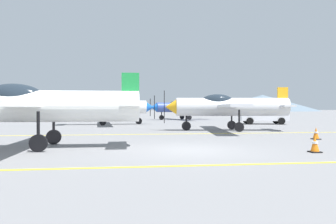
# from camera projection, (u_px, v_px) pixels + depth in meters

# --- Properties ---
(ground_plane) EXTENTS (400.00, 400.00, 0.00)m
(ground_plane) POSITION_uv_depth(u_px,v_px,m) (191.00, 150.00, 11.71)
(ground_plane) COLOR slate
(apron_line_near) EXTENTS (80.00, 0.16, 0.01)m
(apron_line_near) POSITION_uv_depth(u_px,v_px,m) (214.00, 165.00, 8.65)
(apron_line_near) COLOR yellow
(apron_line_near) RESTS_ON ground_plane
(apron_line_far) EXTENTS (80.00, 0.16, 0.01)m
(apron_line_far) POSITION_uv_depth(u_px,v_px,m) (166.00, 134.00, 18.92)
(apron_line_far) COLOR yellow
(apron_line_far) RESTS_ON ground_plane
(airplane_near) EXTENTS (8.37, 9.67, 2.91)m
(airplane_near) POSITION_uv_depth(u_px,v_px,m) (32.00, 105.00, 12.36)
(airplane_near) COLOR white
(airplane_near) RESTS_ON ground_plane
(airplane_mid) EXTENTS (8.49, 9.74, 2.91)m
(airplane_mid) POSITION_uv_depth(u_px,v_px,m) (227.00, 106.00, 21.89)
(airplane_mid) COLOR silver
(airplane_mid) RESTS_ON ground_plane
(airplane_far) EXTENTS (8.46, 9.73, 2.91)m
(airplane_far) POSITION_uv_depth(u_px,v_px,m) (109.00, 107.00, 29.64)
(airplane_far) COLOR white
(airplane_far) RESTS_ON ground_plane
(airplane_back) EXTENTS (8.51, 9.70, 2.91)m
(airplane_back) POSITION_uv_depth(u_px,v_px,m) (182.00, 107.00, 41.98)
(airplane_back) COLOR #33478C
(airplane_back) RESTS_ON ground_plane
(car_sedan) EXTENTS (4.57, 2.65, 1.62)m
(car_sedan) POSITION_uv_depth(u_px,v_px,m) (263.00, 115.00, 30.63)
(car_sedan) COLOR white
(car_sedan) RESTS_ON ground_plane
(traffic_cone_front) EXTENTS (0.36, 0.36, 0.59)m
(traffic_cone_front) POSITION_uv_depth(u_px,v_px,m) (315.00, 144.00, 11.16)
(traffic_cone_front) COLOR black
(traffic_cone_front) RESTS_ON ground_plane
(traffic_cone_side) EXTENTS (0.36, 0.36, 0.59)m
(traffic_cone_side) POSITION_uv_depth(u_px,v_px,m) (316.00, 133.00, 15.78)
(traffic_cone_side) COLOR black
(traffic_cone_side) RESTS_ON ground_plane
(hill_centerleft) EXTENTS (53.30, 53.30, 7.83)m
(hill_centerleft) POSITION_uv_depth(u_px,v_px,m) (262.00, 103.00, 158.09)
(hill_centerleft) COLOR slate
(hill_centerleft) RESTS_ON ground_plane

